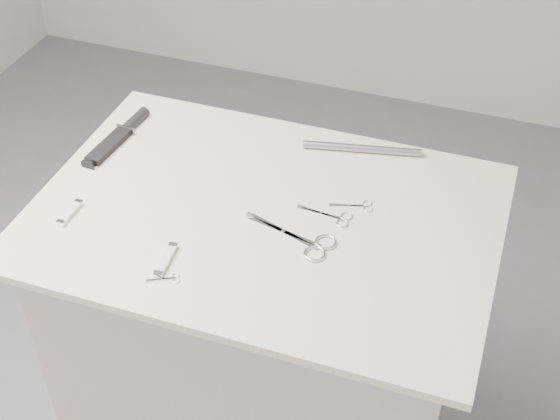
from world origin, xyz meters
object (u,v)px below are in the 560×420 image
(sheathed_knife, at_px, (121,134))
(pocket_knife_b, at_px, (70,213))
(embroidery_scissors_b, at_px, (358,206))
(pocket_knife_a, at_px, (166,260))
(plinth, at_px, (267,353))
(tiny_scissors, at_px, (168,279))
(metal_rail, at_px, (362,148))
(embroidery_scissors_a, at_px, (334,217))
(large_shears, at_px, (307,242))

(sheathed_knife, distance_m, pocket_knife_b, 0.30)
(embroidery_scissors_b, distance_m, pocket_knife_b, 0.62)
(embroidery_scissors_b, xyz_separation_m, pocket_knife_a, (-0.32, -0.30, 0.00))
(plinth, height_order, embroidery_scissors_b, embroidery_scissors_b)
(tiny_scissors, distance_m, sheathed_knife, 0.51)
(pocket_knife_b, distance_m, metal_rail, 0.69)
(embroidery_scissors_a, bearing_deg, large_shears, -102.88)
(embroidery_scissors_b, bearing_deg, pocket_knife_a, -153.84)
(large_shears, height_order, pocket_knife_b, pocket_knife_b)
(plinth, xyz_separation_m, tiny_scissors, (-0.11, -0.25, 0.47))
(embroidery_scissors_a, bearing_deg, embroidery_scissors_b, 58.88)
(embroidery_scissors_a, relative_size, pocket_knife_b, 1.47)
(large_shears, height_order, metal_rail, metal_rail)
(sheathed_knife, relative_size, pocket_knife_b, 2.86)
(plinth, relative_size, pocket_knife_a, 9.27)
(large_shears, xyz_separation_m, pocket_knife_b, (-0.51, -0.08, 0.00))
(pocket_knife_a, bearing_deg, sheathed_knife, 34.06)
(tiny_scissors, xyz_separation_m, metal_rail, (0.25, 0.54, 0.01))
(large_shears, relative_size, sheathed_knife, 0.87)
(metal_rail, bearing_deg, pocket_knife_b, -141.25)
(sheathed_knife, bearing_deg, plinth, -104.41)
(embroidery_scissors_a, height_order, tiny_scissors, same)
(embroidery_scissors_b, xyz_separation_m, sheathed_knife, (-0.61, 0.06, 0.01))
(pocket_knife_b, relative_size, metal_rail, 0.30)
(large_shears, xyz_separation_m, sheathed_knife, (-0.54, 0.21, 0.01))
(embroidery_scissors_b, bearing_deg, pocket_knife_b, -174.77)
(large_shears, bearing_deg, pocket_knife_b, -155.44)
(plinth, xyz_separation_m, large_shears, (0.11, -0.06, 0.47))
(embroidery_scissors_a, xyz_separation_m, metal_rail, (-0.01, 0.25, 0.01))
(plinth, height_order, pocket_knife_b, pocket_knife_b)
(plinth, bearing_deg, embroidery_scissors_b, 25.62)
(sheathed_knife, relative_size, pocket_knife_a, 2.44)
(large_shears, xyz_separation_m, embroidery_scissors_b, (0.07, 0.15, -0.00))
(tiny_scissors, height_order, sheathed_knife, sheathed_knife)
(embroidery_scissors_b, relative_size, metal_rail, 0.34)
(sheathed_knife, distance_m, metal_rail, 0.58)
(tiny_scissors, relative_size, sheathed_knife, 0.27)
(tiny_scissors, bearing_deg, large_shears, 13.59)
(embroidery_scissors_b, distance_m, metal_rail, 0.20)
(plinth, bearing_deg, tiny_scissors, -113.90)
(tiny_scissors, xyz_separation_m, pocket_knife_a, (-0.02, 0.04, 0.00))
(plinth, height_order, pocket_knife_a, pocket_knife_a)
(embroidery_scissors_b, relative_size, sheathed_knife, 0.40)
(large_shears, bearing_deg, tiny_scissors, -124.55)
(pocket_knife_b, bearing_deg, embroidery_scissors_a, -70.44)
(embroidery_scissors_a, xyz_separation_m, embroidery_scissors_b, (0.04, 0.05, -0.00))
(tiny_scissors, height_order, pocket_knife_b, pocket_knife_b)
(plinth, relative_size, sheathed_knife, 3.80)
(embroidery_scissors_b, bearing_deg, metal_rail, 86.08)
(large_shears, relative_size, pocket_knife_b, 2.50)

